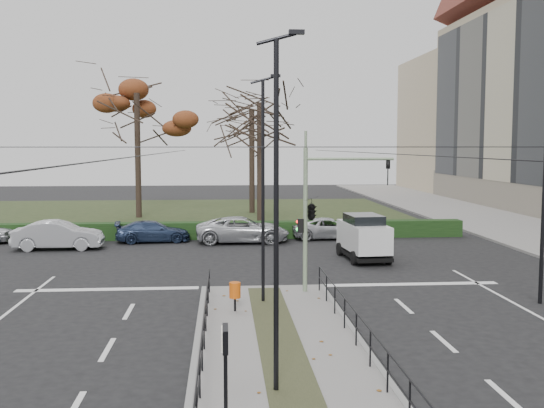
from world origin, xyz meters
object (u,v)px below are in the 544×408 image
(parked_car_third, at_px, (153,231))
(bare_tree_center, at_px, (252,117))
(parked_car_fifth, at_px, (330,228))
(streetlamp_median_near, at_px, (277,212))
(bare_tree_near, at_px, (260,112))
(parked_car_second, at_px, (58,235))
(parked_car_fourth, at_px, (243,230))
(white_van, at_px, (364,236))
(traffic_light, at_px, (314,208))
(litter_bin, at_px, (235,291))
(info_panel, at_px, (225,352))
(streetlamp_median_far, at_px, (263,188))
(rust_tree, at_px, (137,93))

(parked_car_third, relative_size, bare_tree_center, 0.38)
(parked_car_fifth, bearing_deg, bare_tree_center, 14.01)
(streetlamp_median_near, bearing_deg, bare_tree_near, 87.37)
(parked_car_second, distance_m, parked_car_fourth, 10.07)
(streetlamp_median_near, bearing_deg, white_van, 71.20)
(parked_car_third, distance_m, parked_car_fourth, 5.19)
(bare_tree_center, xyz_separation_m, bare_tree_near, (0.04, -10.97, -0.16))
(parked_car_fifth, bearing_deg, parked_car_fourth, 99.85)
(traffic_light, xyz_separation_m, streetlamp_median_near, (-2.17, -9.52, 0.89))
(parked_car_fifth, bearing_deg, litter_bin, 158.98)
(parked_car_third, bearing_deg, litter_bin, -171.59)
(bare_tree_near, bearing_deg, info_panel, -94.62)
(litter_bin, height_order, parked_car_second, parked_car_second)
(litter_bin, distance_m, info_panel, 9.34)
(parked_car_fourth, height_order, bare_tree_center, bare_tree_center)
(traffic_light, bearing_deg, streetlamp_median_far, -143.43)
(litter_bin, xyz_separation_m, bare_tree_near, (2.03, 20.16, 6.83))
(parked_car_third, bearing_deg, bare_tree_center, -30.06)
(parked_car_third, bearing_deg, white_van, -127.82)
(parked_car_fourth, bearing_deg, streetlamp_median_near, 179.42)
(white_van, distance_m, bare_tree_center, 22.86)
(info_panel, relative_size, parked_car_fourth, 0.41)
(traffic_light, height_order, parked_car_third, traffic_light)
(litter_bin, relative_size, parked_car_fourth, 0.18)
(info_panel, distance_m, white_van, 20.18)
(litter_bin, relative_size, white_van, 0.23)
(bare_tree_near, relative_size, parked_car_fifth, 2.42)
(info_panel, height_order, parked_car_fifth, info_panel)
(info_panel, bearing_deg, parked_car_third, 99.04)
(parked_car_fourth, bearing_deg, parked_car_fifth, -79.42)
(parked_car_fourth, distance_m, rust_tree, 17.06)
(parked_car_second, distance_m, bare_tree_center, 21.61)
(litter_bin, xyz_separation_m, parked_car_third, (-4.41, 16.25, -0.21))
(streetlamp_median_far, height_order, parked_car_third, streetlamp_median_far)
(streetlamp_median_far, bearing_deg, rust_tree, 106.03)
(streetlamp_median_far, relative_size, parked_car_fourth, 1.46)
(parked_car_third, bearing_deg, parked_car_second, 108.31)
(traffic_light, xyz_separation_m, info_panel, (-3.32, -11.94, -1.40))
(parked_car_fourth, bearing_deg, parked_car_second, 98.97)
(info_panel, distance_m, bare_tree_near, 30.10)
(bare_tree_near, bearing_deg, traffic_light, -86.94)
(streetlamp_median_far, xyz_separation_m, rust_tree, (-7.78, 27.09, 5.34))
(litter_bin, bearing_deg, traffic_light, 41.92)
(litter_bin, bearing_deg, parked_car_fourth, 87.26)
(info_panel, distance_m, parked_car_second, 24.93)
(parked_car_fourth, relative_size, bare_tree_near, 0.49)
(rust_tree, xyz_separation_m, bare_tree_near, (8.80, -8.14, -1.79))
(parked_car_fourth, height_order, bare_tree_near, bare_tree_near)
(info_panel, relative_size, parked_car_fifth, 0.48)
(parked_car_third, relative_size, parked_car_fifth, 0.94)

